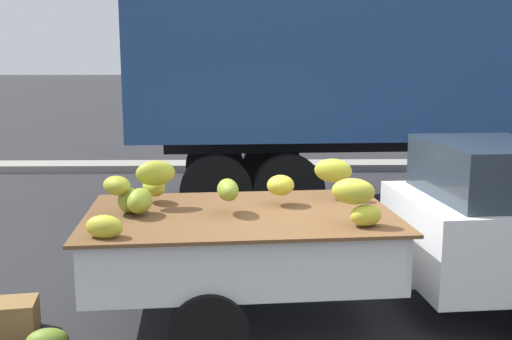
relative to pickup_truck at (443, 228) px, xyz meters
name	(u,v)px	position (x,y,z in m)	size (l,w,h in m)	color
ground	(330,331)	(-1.11, -0.34, -0.88)	(220.00, 220.00, 0.00)	#28282B
curb_strip	(278,166)	(-1.11, 8.06, -0.80)	(80.00, 0.80, 0.16)	gray
pickup_truck	(443,228)	(0.00, 0.00, 0.00)	(5.03, 2.10, 1.70)	white
semi_trailer	(488,56)	(2.24, 4.69, 1.66)	(12.12, 3.22, 3.95)	navy
produce_crate	(7,318)	(-4.04, -0.33, -0.72)	(0.52, 0.36, 0.31)	olive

